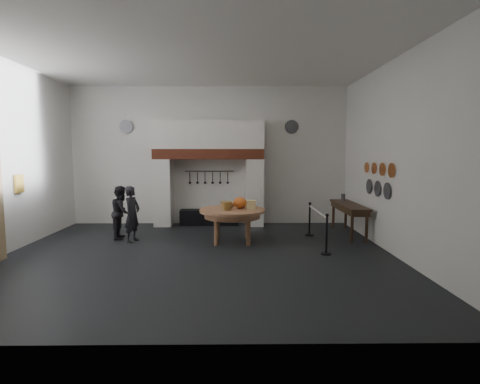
{
  "coord_description": "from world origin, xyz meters",
  "views": [
    {
      "loc": [
        0.86,
        -8.39,
        2.35
      ],
      "look_at": [
        0.97,
        1.15,
        1.35
      ],
      "focal_mm": 28.0,
      "sensor_mm": 36.0,
      "label": 1
    }
  ],
  "objects_px": {
    "iron_range": "(209,217)",
    "side_table": "(349,205)",
    "barrier_post_near": "(327,235)",
    "visitor_far": "(122,212)",
    "barrier_post_far": "(310,220)",
    "visitor_near": "(132,214)",
    "work_table": "(232,210)"
  },
  "relations": [
    {
      "from": "iron_range",
      "to": "side_table",
      "type": "xyz_separation_m",
      "value": [
        4.1,
        -1.58,
        0.62
      ]
    },
    {
      "from": "iron_range",
      "to": "barrier_post_near",
      "type": "distance_m",
      "value": 4.69
    },
    {
      "from": "visitor_far",
      "to": "barrier_post_far",
      "type": "bearing_deg",
      "value": -94.52
    },
    {
      "from": "iron_range",
      "to": "visitor_near",
      "type": "distance_m",
      "value": 3.03
    },
    {
      "from": "iron_range",
      "to": "side_table",
      "type": "relative_size",
      "value": 0.86
    },
    {
      "from": "work_table",
      "to": "barrier_post_far",
      "type": "relative_size",
      "value": 1.92
    },
    {
      "from": "visitor_near",
      "to": "visitor_far",
      "type": "xyz_separation_m",
      "value": [
        -0.4,
        0.4,
        -0.01
      ]
    },
    {
      "from": "iron_range",
      "to": "work_table",
      "type": "bearing_deg",
      "value": -71.98
    },
    {
      "from": "iron_range",
      "to": "barrier_post_near",
      "type": "relative_size",
      "value": 2.11
    },
    {
      "from": "barrier_post_near",
      "to": "barrier_post_far",
      "type": "relative_size",
      "value": 1.0
    },
    {
      "from": "barrier_post_far",
      "to": "side_table",
      "type": "bearing_deg",
      "value": 2.61
    },
    {
      "from": "visitor_near",
      "to": "barrier_post_far",
      "type": "relative_size",
      "value": 1.65
    },
    {
      "from": "work_table",
      "to": "barrier_post_near",
      "type": "relative_size",
      "value": 1.92
    },
    {
      "from": "iron_range",
      "to": "visitor_far",
      "type": "relative_size",
      "value": 1.31
    },
    {
      "from": "side_table",
      "to": "visitor_near",
      "type": "bearing_deg",
      "value": -172.81
    },
    {
      "from": "visitor_far",
      "to": "barrier_post_far",
      "type": "relative_size",
      "value": 1.62
    },
    {
      "from": "work_table",
      "to": "side_table",
      "type": "relative_size",
      "value": 0.78
    },
    {
      "from": "visitor_near",
      "to": "side_table",
      "type": "xyz_separation_m",
      "value": [
        5.97,
        0.75,
        0.13
      ]
    },
    {
      "from": "visitor_far",
      "to": "barrier_post_far",
      "type": "distance_m",
      "value": 5.26
    },
    {
      "from": "visitor_far",
      "to": "barrier_post_near",
      "type": "distance_m",
      "value": 5.52
    },
    {
      "from": "visitor_near",
      "to": "barrier_post_near",
      "type": "relative_size",
      "value": 1.65
    },
    {
      "from": "visitor_near",
      "to": "visitor_far",
      "type": "height_order",
      "value": "visitor_near"
    },
    {
      "from": "work_table",
      "to": "visitor_far",
      "type": "distance_m",
      "value": 3.08
    },
    {
      "from": "barrier_post_near",
      "to": "visitor_far",
      "type": "bearing_deg",
      "value": 162.05
    },
    {
      "from": "barrier_post_far",
      "to": "visitor_far",
      "type": "bearing_deg",
      "value": -176.7
    },
    {
      "from": "side_table",
      "to": "visitor_far",
      "type": "bearing_deg",
      "value": -176.82
    },
    {
      "from": "side_table",
      "to": "barrier_post_far",
      "type": "height_order",
      "value": "same"
    },
    {
      "from": "iron_range",
      "to": "visitor_far",
      "type": "xyz_separation_m",
      "value": [
        -2.27,
        -1.93,
        0.48
      ]
    },
    {
      "from": "side_table",
      "to": "iron_range",
      "type": "bearing_deg",
      "value": 158.97
    },
    {
      "from": "visitor_far",
      "to": "barrier_post_near",
      "type": "bearing_deg",
      "value": -115.77
    },
    {
      "from": "work_table",
      "to": "barrier_post_far",
      "type": "distance_m",
      "value": 2.35
    },
    {
      "from": "visitor_near",
      "to": "side_table",
      "type": "distance_m",
      "value": 6.02
    }
  ]
}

